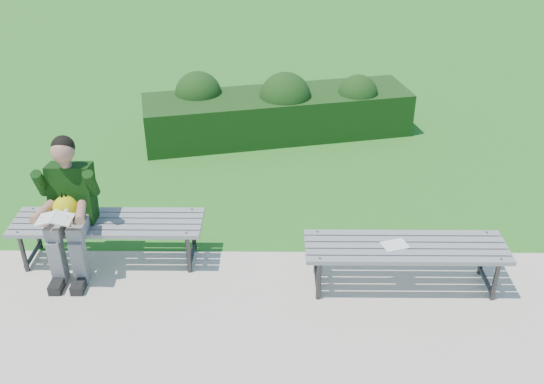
{
  "coord_description": "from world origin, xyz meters",
  "views": [
    {
      "loc": [
        0.09,
        -4.98,
        3.56
      ],
      "look_at": [
        0.05,
        -0.09,
        0.77
      ],
      "focal_mm": 40.0,
      "sensor_mm": 36.0,
      "label": 1
    }
  ],
  "objects": [
    {
      "name": "hedge",
      "position": [
        0.08,
        2.9,
        0.38
      ],
      "size": [
        3.78,
        1.69,
        0.92
      ],
      "color": "#113814",
      "rests_on": "ground"
    },
    {
      "name": "ground",
      "position": [
        0.0,
        0.0,
        0.0
      ],
      "size": [
        80.0,
        80.0,
        0.0
      ],
      "color": "#326B1D",
      "rests_on": "ground"
    },
    {
      "name": "bench_left",
      "position": [
        -1.52,
        -0.14,
        0.42
      ],
      "size": [
        1.8,
        0.5,
        0.46
      ],
      "color": "gray",
      "rests_on": "walkway"
    },
    {
      "name": "paper_sheet",
      "position": [
        1.15,
        -0.52,
        0.47
      ],
      "size": [
        0.26,
        0.22,
        0.01
      ],
      "color": "white",
      "rests_on": "bench_right"
    },
    {
      "name": "seated_boy",
      "position": [
        -1.82,
        -0.23,
        0.71
      ],
      "size": [
        0.56,
        0.76,
        1.31
      ],
      "color": "gray",
      "rests_on": "walkway"
    },
    {
      "name": "bench_right",
      "position": [
        1.25,
        -0.52,
        0.42
      ],
      "size": [
        1.8,
        0.5,
        0.46
      ],
      "color": "gray",
      "rests_on": "walkway"
    }
  ]
}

